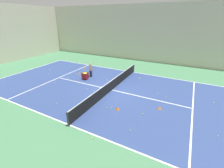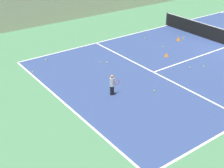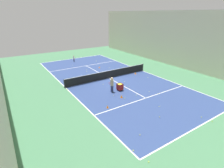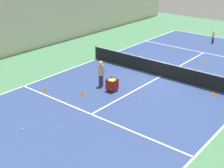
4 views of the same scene
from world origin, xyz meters
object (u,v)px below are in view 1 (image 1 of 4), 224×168
ball_cart (85,75)px  training_cone_0 (80,107)px  tennis_net (112,85)px  training_cone_1 (117,108)px  coach_at_net (91,69)px

ball_cart → training_cone_0: bearing=-146.8°
tennis_net → training_cone_1: 3.34m
tennis_net → ball_cart: tennis_net is taller
training_cone_0 → training_cone_1: bearing=-65.4°
coach_at_net → training_cone_1: bearing=-45.6°
coach_at_net → tennis_net: bearing=-33.4°
ball_cart → training_cone_1: 6.87m
coach_at_net → training_cone_1: 7.39m
training_cone_0 → coach_at_net: bearing=28.1°
tennis_net → coach_at_net: size_ratio=7.08×
tennis_net → coach_at_net: 4.27m
tennis_net → coach_at_net: bearing=62.3°
tennis_net → training_cone_0: bearing=170.8°
coach_at_net → ball_cart: 1.04m
ball_cart → training_cone_0: 5.89m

